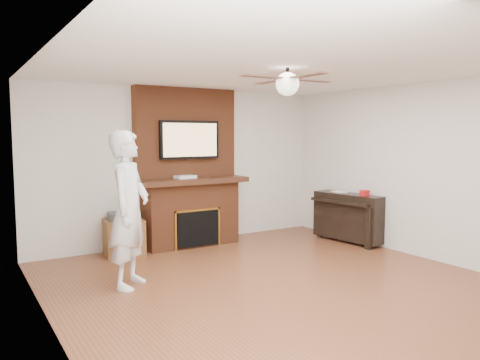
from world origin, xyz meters
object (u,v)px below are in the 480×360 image
fireplace (189,183)px  piano (349,216)px  person (129,210)px  side_table (124,235)px

fireplace → piano: size_ratio=1.99×
person → side_table: bearing=25.5°
person → side_table: size_ratio=2.89×
person → piano: bearing=-44.6°
piano → person: bearing=177.3°
fireplace → person: fireplace is taller
side_table → piano: bearing=-11.7°
fireplace → piano: fireplace is taller
person → fireplace: bearing=-3.6°
person → piano: 3.85m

